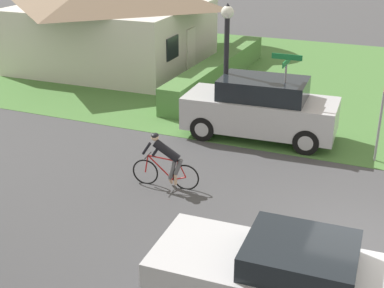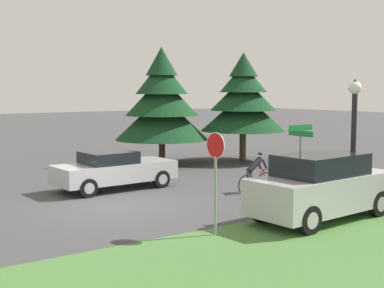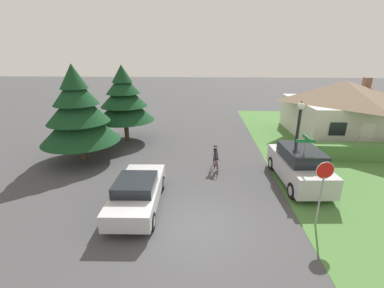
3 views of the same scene
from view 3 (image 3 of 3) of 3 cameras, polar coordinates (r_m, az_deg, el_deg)
The scene contains 11 objects.
ground_plane at distance 10.42m, azimuth 1.26°, elevation -18.03°, with size 140.00×140.00×0.00m, color #424244.
cottage_house at distance 24.04m, azimuth 30.12°, elevation 7.02°, with size 7.86×8.36×4.57m.
hedge_row at distance 19.47m, azimuth 33.98°, elevation -1.49°, with size 9.74×0.90×1.02m, color #4C7A3D.
sedan_left_lane at distance 11.44m, azimuth -12.03°, elevation -10.42°, with size 2.03×4.61×1.45m.
cyclist at distance 14.65m, azimuth 5.30°, elevation -3.33°, with size 0.44×1.79×1.46m.
parked_suv_right at distance 14.24m, azimuth 22.68°, elevation -4.47°, with size 2.13×4.76×1.91m.
stop_sign at distance 10.74m, azimuth 27.11°, elevation -7.47°, with size 0.67×0.07×2.66m.
street_lamp at distance 14.83m, azimuth 22.53°, elevation 3.47°, with size 0.39×0.39×4.06m.
street_name_sign at distance 13.20m, azimuth 23.61°, elevation -1.93°, with size 0.90×0.90×2.76m.
conifer_tall_near at distance 16.91m, azimuth -24.01°, elevation 6.39°, with size 4.66×4.66×5.85m.
conifer_tall_far at distance 19.92m, azimuth -14.90°, elevation 9.53°, with size 4.39×4.39×5.65m.
Camera 3 is at (0.22, -8.29, 6.31)m, focal length 24.00 mm.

